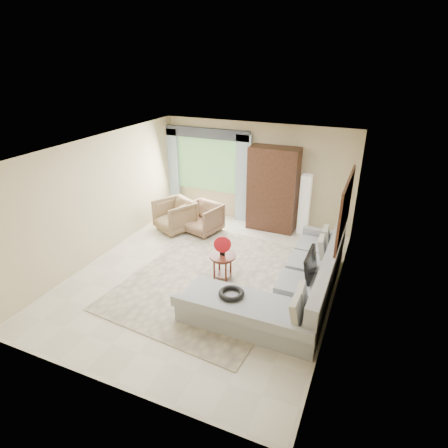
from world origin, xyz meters
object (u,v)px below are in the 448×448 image
at_px(potted_plant, 177,205).
at_px(armoire, 273,189).
at_px(coffee_table, 223,266).
at_px(armchair_right, 202,218).
at_px(tv_screen, 311,265).
at_px(floor_lamp, 305,205).
at_px(armchair_left, 175,216).
at_px(sectional_sofa, 291,288).

distance_m(potted_plant, armoire, 2.78).
distance_m(coffee_table, armoire, 2.80).
bearing_deg(armchair_right, tv_screen, -15.44).
distance_m(tv_screen, potted_plant, 4.88).
bearing_deg(tv_screen, coffee_table, 179.82).
bearing_deg(armoire, coffee_table, -94.25).
relative_size(armchair_right, potted_plant, 1.47).
bearing_deg(floor_lamp, potted_plant, -176.15).
bearing_deg(tv_screen, floor_lamp, 104.30).
height_order(armoire, floor_lamp, armoire).
relative_size(coffee_table, floor_lamp, 0.35).
height_order(tv_screen, armchair_left, tv_screen).
bearing_deg(armchair_left, floor_lamp, 49.04).
xyz_separation_m(armchair_left, potted_plant, (-0.47, 0.91, -0.12)).
bearing_deg(sectional_sofa, floor_lamp, 98.33).
bearing_deg(armchair_left, tv_screen, 4.77).
distance_m(tv_screen, armoire, 3.09).
relative_size(tv_screen, armoire, 0.35).
distance_m(sectional_sofa, floor_lamp, 3.03).
height_order(sectional_sofa, potted_plant, sectional_sofa).
distance_m(armchair_right, floor_lamp, 2.54).
xyz_separation_m(potted_plant, armoire, (2.66, 0.17, 0.77)).
bearing_deg(floor_lamp, armoire, -175.71).
height_order(sectional_sofa, armchair_right, sectional_sofa).
height_order(tv_screen, armchair_right, tv_screen).
bearing_deg(armchair_right, sectional_sofa, -20.84).
bearing_deg(coffee_table, tv_screen, -0.18).
bearing_deg(armchair_left, armoire, 54.39).
xyz_separation_m(sectional_sofa, coffee_table, (-1.43, 0.22, -0.00)).
xyz_separation_m(armchair_right, floor_lamp, (2.31, 0.98, 0.37)).
xyz_separation_m(coffee_table, potted_plant, (-2.46, 2.51, 0.00)).
bearing_deg(armchair_right, coffee_table, -38.39).
relative_size(armoire, floor_lamp, 1.40).
relative_size(armchair_left, floor_lamp, 0.58).
relative_size(coffee_table, armchair_left, 0.61).
bearing_deg(armchair_right, armoire, 46.38).
height_order(tv_screen, floor_lamp, floor_lamp).
height_order(armchair_right, armoire, armoire).
bearing_deg(armoire, armchair_right, -148.58).
distance_m(armchair_left, armoire, 2.53).
bearing_deg(sectional_sofa, armchair_left, 152.08).
height_order(coffee_table, armchair_left, armchair_left).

